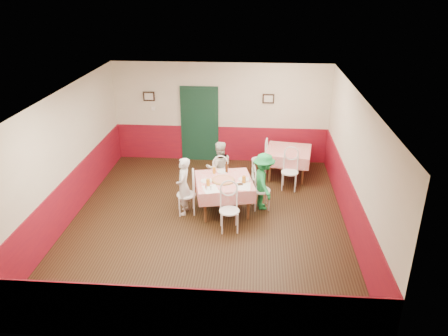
# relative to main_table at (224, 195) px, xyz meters

# --- Properties ---
(floor) EXTENTS (7.00, 7.00, 0.00)m
(floor) POSITION_rel_main_table_xyz_m (-0.31, -0.50, -0.38)
(floor) COLOR black
(floor) RESTS_ON ground
(ceiling) EXTENTS (7.00, 7.00, 0.00)m
(ceiling) POSITION_rel_main_table_xyz_m (-0.31, -0.50, 2.42)
(ceiling) COLOR white
(ceiling) RESTS_ON back_wall
(back_wall) EXTENTS (6.00, 0.10, 2.80)m
(back_wall) POSITION_rel_main_table_xyz_m (-0.31, 3.00, 1.02)
(back_wall) COLOR beige
(back_wall) RESTS_ON ground
(front_wall) EXTENTS (6.00, 0.10, 2.80)m
(front_wall) POSITION_rel_main_table_xyz_m (-0.31, -4.00, 1.02)
(front_wall) COLOR beige
(front_wall) RESTS_ON ground
(left_wall) EXTENTS (0.10, 7.00, 2.80)m
(left_wall) POSITION_rel_main_table_xyz_m (-3.31, -0.50, 1.02)
(left_wall) COLOR beige
(left_wall) RESTS_ON ground
(right_wall) EXTENTS (0.10, 7.00, 2.80)m
(right_wall) POSITION_rel_main_table_xyz_m (2.69, -0.50, 1.02)
(right_wall) COLOR beige
(right_wall) RESTS_ON ground
(wainscot_back) EXTENTS (6.00, 0.03, 1.00)m
(wainscot_back) POSITION_rel_main_table_xyz_m (-0.31, 2.98, 0.12)
(wainscot_back) COLOR maroon
(wainscot_back) RESTS_ON ground
(wainscot_front) EXTENTS (6.00, 0.03, 1.00)m
(wainscot_front) POSITION_rel_main_table_xyz_m (-0.31, -3.99, 0.12)
(wainscot_front) COLOR maroon
(wainscot_front) RESTS_ON ground
(wainscot_left) EXTENTS (0.03, 7.00, 1.00)m
(wainscot_left) POSITION_rel_main_table_xyz_m (-3.30, -0.50, 0.12)
(wainscot_left) COLOR maroon
(wainscot_left) RESTS_ON ground
(wainscot_right) EXTENTS (0.03, 7.00, 1.00)m
(wainscot_right) POSITION_rel_main_table_xyz_m (2.67, -0.50, 0.12)
(wainscot_right) COLOR maroon
(wainscot_right) RESTS_ON ground
(door) EXTENTS (0.96, 0.06, 2.10)m
(door) POSITION_rel_main_table_xyz_m (-0.91, 2.95, 0.68)
(door) COLOR black
(door) RESTS_ON ground
(picture_left) EXTENTS (0.32, 0.03, 0.26)m
(picture_left) POSITION_rel_main_table_xyz_m (-2.31, 2.95, 1.48)
(picture_left) COLOR black
(picture_left) RESTS_ON back_wall
(picture_right) EXTENTS (0.32, 0.03, 0.26)m
(picture_right) POSITION_rel_main_table_xyz_m (0.99, 2.95, 1.48)
(picture_right) COLOR black
(picture_right) RESTS_ON back_wall
(thermostat) EXTENTS (0.10, 0.03, 0.10)m
(thermostat) POSITION_rel_main_table_xyz_m (-2.21, 2.95, 1.12)
(thermostat) COLOR white
(thermostat) RESTS_ON back_wall
(main_table) EXTENTS (1.44, 1.44, 0.77)m
(main_table) POSITION_rel_main_table_xyz_m (0.00, 0.00, 0.00)
(main_table) COLOR red
(main_table) RESTS_ON ground
(second_table) EXTENTS (1.27, 1.27, 0.77)m
(second_table) POSITION_rel_main_table_xyz_m (1.54, 1.97, 0.00)
(second_table) COLOR red
(second_table) RESTS_ON ground
(chair_left) EXTENTS (0.50, 0.50, 0.90)m
(chair_left) POSITION_rel_main_table_xyz_m (-0.83, -0.17, 0.08)
(chair_left) COLOR white
(chair_left) RESTS_ON ground
(chair_right) EXTENTS (0.49, 0.49, 0.90)m
(chair_right) POSITION_rel_main_table_xyz_m (0.83, 0.17, 0.08)
(chair_right) COLOR white
(chair_right) RESTS_ON ground
(chair_far) EXTENTS (0.50, 0.50, 0.90)m
(chair_far) POSITION_rel_main_table_xyz_m (-0.17, 0.83, 0.08)
(chair_far) COLOR white
(chair_far) RESTS_ON ground
(chair_near) EXTENTS (0.47, 0.47, 0.90)m
(chair_near) POSITION_rel_main_table_xyz_m (0.17, -0.83, 0.08)
(chair_near) COLOR white
(chair_near) RESTS_ON ground
(chair_second_a) EXTENTS (0.48, 0.48, 0.90)m
(chair_second_a) POSITION_rel_main_table_xyz_m (0.79, 1.97, 0.08)
(chair_second_a) COLOR white
(chair_second_a) RESTS_ON ground
(chair_second_b) EXTENTS (0.48, 0.48, 0.90)m
(chair_second_b) POSITION_rel_main_table_xyz_m (1.54, 1.22, 0.08)
(chair_second_b) COLOR white
(chair_second_b) RESTS_ON ground
(pizza) EXTENTS (0.59, 0.59, 0.03)m
(pizza) POSITION_rel_main_table_xyz_m (-0.02, -0.04, 0.40)
(pizza) COLOR #B74723
(pizza) RESTS_ON main_table
(plate_left) EXTENTS (0.30, 0.30, 0.01)m
(plate_left) POSITION_rel_main_table_xyz_m (-0.38, -0.09, 0.39)
(plate_left) COLOR white
(plate_left) RESTS_ON main_table
(plate_right) EXTENTS (0.30, 0.30, 0.01)m
(plate_right) POSITION_rel_main_table_xyz_m (0.44, 0.06, 0.39)
(plate_right) COLOR white
(plate_right) RESTS_ON main_table
(plate_far) EXTENTS (0.30, 0.30, 0.01)m
(plate_far) POSITION_rel_main_table_xyz_m (-0.07, 0.44, 0.39)
(plate_far) COLOR white
(plate_far) RESTS_ON main_table
(glass_a) EXTENTS (0.10, 0.10, 0.15)m
(glass_a) POSITION_rel_main_table_xyz_m (-0.32, -0.31, 0.46)
(glass_a) COLOR #BF7219
(glass_a) RESTS_ON main_table
(glass_b) EXTENTS (0.10, 0.10, 0.15)m
(glass_b) POSITION_rel_main_table_xyz_m (0.44, -0.11, 0.46)
(glass_b) COLOR #BF7219
(glass_b) RESTS_ON main_table
(glass_c) EXTENTS (0.09, 0.09, 0.14)m
(glass_c) POSITION_rel_main_table_xyz_m (-0.25, 0.34, 0.45)
(glass_c) COLOR #BF7219
(glass_c) RESTS_ON main_table
(beer_bottle) EXTENTS (0.08, 0.08, 0.24)m
(beer_bottle) POSITION_rel_main_table_xyz_m (0.03, 0.41, 0.51)
(beer_bottle) COLOR #381C0A
(beer_bottle) RESTS_ON main_table
(shaker_a) EXTENTS (0.04, 0.04, 0.09)m
(shaker_a) POSITION_rel_main_table_xyz_m (-0.33, -0.52, 0.43)
(shaker_a) COLOR silver
(shaker_a) RESTS_ON main_table
(shaker_b) EXTENTS (0.04, 0.04, 0.09)m
(shaker_b) POSITION_rel_main_table_xyz_m (-0.24, -0.52, 0.43)
(shaker_b) COLOR silver
(shaker_b) RESTS_ON main_table
(shaker_c) EXTENTS (0.04, 0.04, 0.09)m
(shaker_c) POSITION_rel_main_table_xyz_m (-0.35, -0.45, 0.43)
(shaker_c) COLOR #B23319
(shaker_c) RESTS_ON main_table
(menu_left) EXTENTS (0.42, 0.48, 0.00)m
(menu_left) POSITION_rel_main_table_xyz_m (-0.25, -0.48, 0.39)
(menu_left) COLOR white
(menu_left) RESTS_ON main_table
(menu_right) EXTENTS (0.30, 0.40, 0.00)m
(menu_right) POSITION_rel_main_table_xyz_m (0.44, -0.29, 0.39)
(menu_right) COLOR white
(menu_right) RESTS_ON main_table
(wallet) EXTENTS (0.13, 0.11, 0.02)m
(wallet) POSITION_rel_main_table_xyz_m (0.37, -0.21, 0.40)
(wallet) COLOR black
(wallet) RESTS_ON main_table
(diner_left) EXTENTS (0.33, 0.49, 1.33)m
(diner_left) POSITION_rel_main_table_xyz_m (-0.88, -0.18, 0.29)
(diner_left) COLOR gray
(diner_left) RESTS_ON ground
(diner_far) EXTENTS (0.75, 0.65, 1.33)m
(diner_far) POSITION_rel_main_table_xyz_m (-0.18, 0.88, 0.29)
(diner_far) COLOR gray
(diner_far) RESTS_ON ground
(diner_right) EXTENTS (0.68, 0.95, 1.33)m
(diner_right) POSITION_rel_main_table_xyz_m (0.88, 0.18, 0.29)
(diner_right) COLOR gray
(diner_right) RESTS_ON ground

